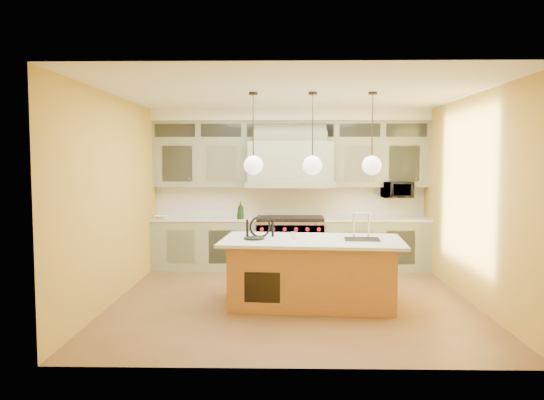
{
  "coord_description": "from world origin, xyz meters",
  "views": [
    {
      "loc": [
        -0.14,
        -7.43,
        1.99
      ],
      "look_at": [
        -0.3,
        0.7,
        1.38
      ],
      "focal_mm": 35.0,
      "sensor_mm": 36.0,
      "label": 1
    }
  ],
  "objects_px": {
    "range": "(290,243)",
    "microwave": "(397,190)",
    "kitchen_island": "(312,271)",
    "counter_stool": "(262,255)"
  },
  "relations": [
    {
      "from": "range",
      "to": "counter_stool",
      "type": "bearing_deg",
      "value": -99.69
    },
    {
      "from": "range",
      "to": "microwave",
      "type": "height_order",
      "value": "microwave"
    },
    {
      "from": "counter_stool",
      "to": "kitchen_island",
      "type": "bearing_deg",
      "value": -13.08
    },
    {
      "from": "range",
      "to": "counter_stool",
      "type": "height_order",
      "value": "counter_stool"
    },
    {
      "from": "kitchen_island",
      "to": "range",
      "type": "bearing_deg",
      "value": 101.22
    },
    {
      "from": "kitchen_island",
      "to": "microwave",
      "type": "bearing_deg",
      "value": 60.9
    },
    {
      "from": "counter_stool",
      "to": "microwave",
      "type": "bearing_deg",
      "value": 32.45
    },
    {
      "from": "kitchen_island",
      "to": "microwave",
      "type": "height_order",
      "value": "microwave"
    },
    {
      "from": "range",
      "to": "kitchen_island",
      "type": "height_order",
      "value": "kitchen_island"
    },
    {
      "from": "range",
      "to": "microwave",
      "type": "xyz_separation_m",
      "value": [
        1.95,
        0.11,
        0.96
      ]
    }
  ]
}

